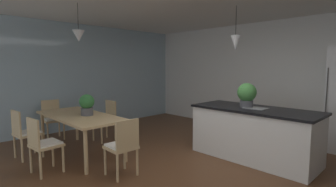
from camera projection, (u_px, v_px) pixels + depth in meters
The scene contains 14 objects.
ground_plane at pixel (197, 178), 3.79m from camera, with size 10.00×8.40×0.04m, color brown.
wall_back_kitchen at pixel (288, 78), 5.91m from camera, with size 10.00×0.12×2.70m, color white.
window_wall_left_glazing at pixel (74, 77), 6.53m from camera, with size 0.06×8.40×2.70m, color #9EB7C6.
dining_table at pixel (80, 118), 4.71m from camera, with size 2.01×0.88×0.73m.
chair_near_left at pixel (25, 132), 4.49m from camera, with size 0.43×0.43×0.87m.
chair_far_left at pixel (106, 119), 5.61m from camera, with size 0.41×0.41×0.87m.
chair_near_right at pixel (43, 143), 3.84m from camera, with size 0.43×0.43×0.87m.
chair_window_end at pixel (53, 118), 5.71m from camera, with size 0.43×0.43×0.87m.
chair_kitchen_end at pixel (123, 145), 3.75m from camera, with size 0.41×0.41×0.87m.
kitchen_island at pixel (254, 133), 4.49m from camera, with size 2.13×0.92×0.91m.
pendant_over_table at pixel (79, 36), 4.40m from camera, with size 0.20×0.20×0.65m.
pendant_over_island_main at pixel (235, 43), 4.61m from camera, with size 0.17×0.17×0.79m.
potted_plant_on_island at pixel (247, 94), 4.53m from camera, with size 0.33×0.33×0.43m.
potted_plant_on_table at pixel (87, 104), 4.65m from camera, with size 0.27×0.27×0.39m.
Camera 1 is at (2.30, -2.85, 1.63)m, focal length 27.32 mm.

